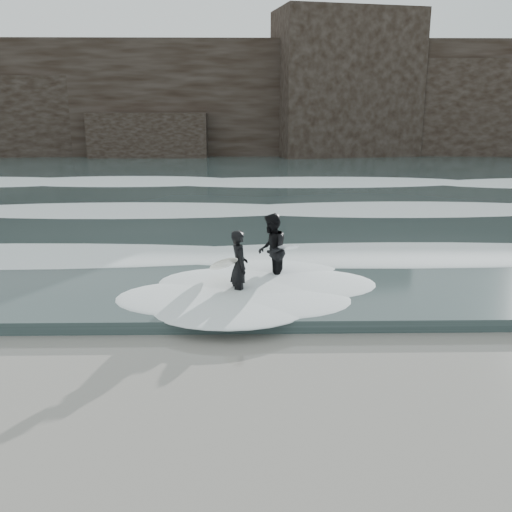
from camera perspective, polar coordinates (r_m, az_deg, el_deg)
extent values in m
plane|color=olive|center=(9.74, -2.42, -14.79)|extent=(120.00, 120.00, 0.00)
cube|color=#2F3E3E|center=(37.73, -1.45, 7.96)|extent=(90.00, 52.00, 0.30)
cube|color=black|center=(54.44, -1.38, 15.27)|extent=(70.00, 9.00, 10.00)
ellipsoid|color=white|center=(18.00, -1.81, 0.79)|extent=(60.00, 3.20, 0.20)
ellipsoid|color=white|center=(24.84, -1.62, 4.84)|extent=(60.00, 4.00, 0.24)
ellipsoid|color=white|center=(33.73, -1.49, 7.62)|extent=(60.00, 4.80, 0.30)
imported|color=black|center=(14.19, -1.69, -1.01)|extent=(0.58, 0.75, 1.82)
ellipsoid|color=silver|center=(14.24, -3.30, -0.82)|extent=(1.08, 2.12, 0.95)
imported|color=black|center=(15.38, 1.56, 0.60)|extent=(0.90, 1.08, 1.99)
ellipsoid|color=white|center=(15.39, 3.12, 0.87)|extent=(0.67, 2.17, 0.73)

